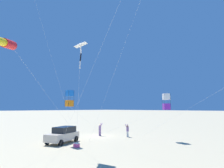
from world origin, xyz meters
TOP-DOWN VIEW (x-y plane):
  - ground_plane at (0.00, 0.00)m, footprint 600.00×600.00m
  - parked_car at (1.25, -6.66)m, footprint 3.26×4.68m
  - cooler_box at (4.41, -7.00)m, footprint 0.62×0.42m
  - person_adult_flyer at (3.74, 2.26)m, footprint 0.47×0.58m
  - person_child_green_jacket at (0.15, 0.27)m, footprint 0.49×0.61m
  - person_child_grey_jacket at (-1.09, -3.89)m, footprint 0.48×0.39m
  - kite_windsock_black_fish_shape at (5.42, -15.12)m, footprint 6.99×13.93m
  - kite_box_striped_overhead at (2.46, -6.71)m, footprint 0.75×6.93m
  - kite_delta_blue_topmost at (7.05, -8.77)m, footprint 4.43×3.12m
  - kite_box_green_low_center at (9.37, 3.23)m, footprint 10.86×2.63m

SIDE VIEW (x-z plane):
  - ground_plane at x=0.00m, z-range 0.00..0.00m
  - cooler_box at x=4.41m, z-range 0.00..0.42m
  - person_child_grey_jacket at x=-1.09m, z-range 0.07..1.54m
  - parked_car at x=1.25m, z-range 0.03..1.88m
  - person_adult_flyer at x=3.74m, z-range 0.08..1.89m
  - person_child_green_jacket at x=0.15m, z-range 0.08..1.93m
  - kite_box_green_low_center at x=9.37m, z-range 1.91..7.80m
  - kite_box_striped_overhead at x=2.46m, z-range 2.11..8.20m
  - kite_windsock_black_fish_shape at x=5.42m, z-range 4.24..13.96m
  - kite_delta_blue_topmost at x=7.05m, z-range 4.78..15.11m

